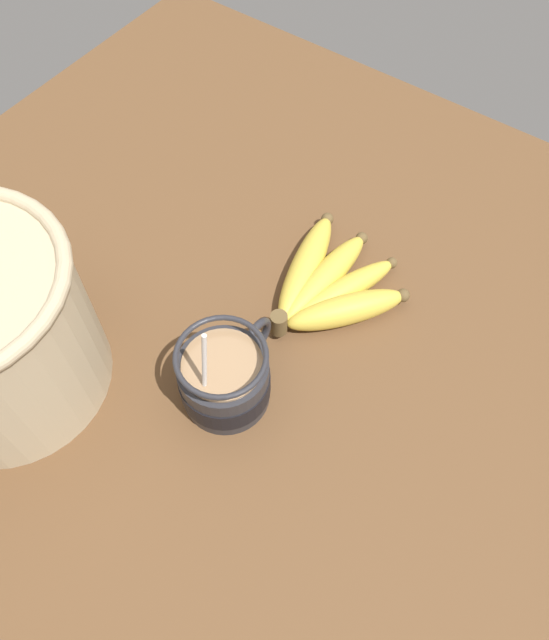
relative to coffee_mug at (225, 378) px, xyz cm
name	(u,v)px	position (x,y,z in cm)	size (l,w,h in cm)	color
table	(237,345)	(6.29, 3.44, -5.26)	(105.31, 105.31, 2.91)	brown
coffee_mug	(225,378)	(0.00, 0.00, 0.00)	(13.17, 9.82, 15.27)	#28282D
banana_bunch	(328,285)	(17.77, -1.72, -2.05)	(18.84, 17.02, 4.13)	brown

